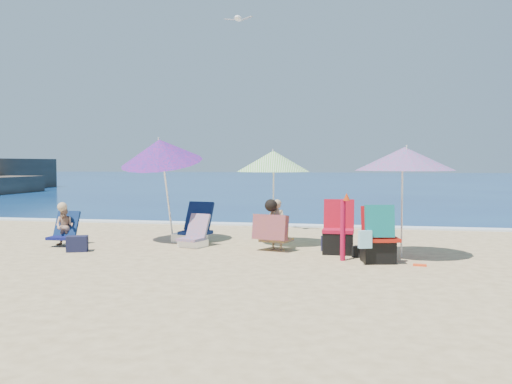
% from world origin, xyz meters
% --- Properties ---
extents(ground, '(120.00, 120.00, 0.00)m').
position_xyz_m(ground, '(0.00, 0.00, 0.00)').
color(ground, '#D8BC84').
rests_on(ground, ground).
extents(sea, '(120.00, 80.00, 0.12)m').
position_xyz_m(sea, '(0.00, 45.00, -0.05)').
color(sea, navy).
rests_on(sea, ground).
extents(foam, '(120.00, 0.50, 0.04)m').
position_xyz_m(foam, '(0.00, 5.10, 0.02)').
color(foam, white).
rests_on(foam, ground).
extents(umbrella_turquoise, '(1.94, 1.94, 1.95)m').
position_xyz_m(umbrella_turquoise, '(2.39, 0.62, 1.72)').
color(umbrella_turquoise, white).
rests_on(umbrella_turquoise, ground).
extents(umbrella_striped, '(1.70, 1.70, 1.92)m').
position_xyz_m(umbrella_striped, '(-0.07, 1.61, 1.68)').
color(umbrella_striped, white).
rests_on(umbrella_striped, ground).
extents(umbrella_blue, '(1.90, 1.96, 2.31)m').
position_xyz_m(umbrella_blue, '(-2.42, 1.60, 1.89)').
color(umbrella_blue, white).
rests_on(umbrella_blue, ground).
extents(furled_umbrella, '(0.19, 0.17, 1.15)m').
position_xyz_m(furled_umbrella, '(1.37, 0.13, 0.63)').
color(furled_umbrella, '#AD0C30').
rests_on(furled_umbrella, ground).
extents(chair_navy, '(0.81, 0.84, 0.82)m').
position_xyz_m(chair_navy, '(-1.81, 1.85, 0.22)').
color(chair_navy, '#0D1C4C').
rests_on(chair_navy, ground).
extents(chair_rainbow, '(0.59, 0.70, 0.63)m').
position_xyz_m(chair_rainbow, '(-1.58, 1.17, 0.17)').
color(chair_rainbow, '#D7614C').
rests_on(chair_rainbow, ground).
extents(camp_chair_left, '(0.56, 0.57, 0.98)m').
position_xyz_m(camp_chair_left, '(1.25, 0.90, 0.29)').
color(camp_chair_left, '#B10C2A').
rests_on(camp_chair_left, ground).
extents(camp_chair_right, '(0.69, 0.75, 0.97)m').
position_xyz_m(camp_chair_right, '(1.94, 0.05, 0.35)').
color(camp_chair_right, '#B11A0C').
rests_on(camp_chair_right, ground).
extents(person_center, '(0.75, 0.71, 0.97)m').
position_xyz_m(person_center, '(0.05, 1.00, 0.47)').
color(person_center, tan).
rests_on(person_center, ground).
extents(person_left, '(0.50, 0.60, 0.87)m').
position_xyz_m(person_left, '(-4.16, 0.81, 0.39)').
color(person_left, tan).
rests_on(person_left, ground).
extents(bag_navy_a, '(0.44, 0.38, 0.29)m').
position_xyz_m(bag_navy_a, '(-3.53, 0.17, 0.14)').
color(bag_navy_a, '#161831').
rests_on(bag_navy_a, ground).
extents(bag_navy_b, '(0.48, 0.44, 0.29)m').
position_xyz_m(bag_navy_b, '(1.16, 1.09, 0.14)').
color(bag_navy_b, '#171733').
rests_on(bag_navy_b, ground).
extents(bag_black_b, '(0.30, 0.25, 0.19)m').
position_xyz_m(bag_black_b, '(1.65, 0.52, 0.10)').
color(bag_black_b, black).
rests_on(bag_black_b, ground).
extents(orange_item, '(0.22, 0.12, 0.03)m').
position_xyz_m(orange_item, '(2.60, -0.12, 0.01)').
color(orange_item, '#FF471A').
rests_on(orange_item, ground).
extents(seagull, '(0.67, 0.38, 0.12)m').
position_xyz_m(seagull, '(-1.04, 2.74, 4.80)').
color(seagull, white).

